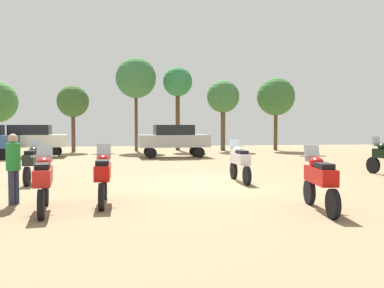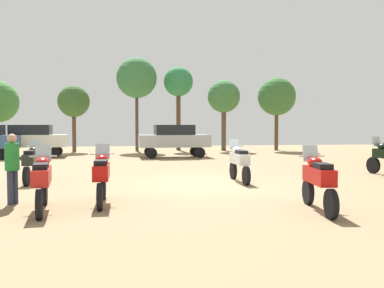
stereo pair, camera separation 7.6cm
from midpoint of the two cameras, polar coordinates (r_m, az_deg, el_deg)
The scene contains 14 objects.
ground_plane at distance 13.62m, azimuth 2.22°, elevation -5.63°, with size 44.00×52.00×0.02m.
motorcycle_3 at distance 9.74m, azimuth -20.37°, elevation -4.72°, with size 0.66×2.24×1.46m.
motorcycle_5 at distance 14.06m, azimuth 6.56°, elevation -2.40°, with size 0.62×2.21×1.46m.
motorcycle_6 at distance 10.25m, azimuth -12.61°, elevation -4.30°, with size 0.62×2.09×1.46m.
motorcycle_8 at distance 14.78m, azimuth -21.63°, elevation -2.32°, with size 0.62×2.19×1.47m.
motorcycle_10 at distance 9.66m, azimuth 17.31°, elevation -4.75°, with size 0.64×2.20×1.46m.
car_1 at distance 25.02m, azimuth -2.68°, elevation 0.80°, with size 4.39×2.03×2.00m.
car_3 at distance 27.03m, azimuth -21.83°, elevation 0.75°, with size 4.38×2.01×2.00m.
person_1 at distance 10.88m, azimuth -23.99°, elevation -2.49°, with size 0.45×0.45×1.74m.
tree_1 at distance 32.98m, azimuth 11.64°, elevation 6.49°, with size 2.99×2.99×5.76m.
tree_3 at distance 32.08m, azimuth 4.32°, elevation 6.55°, with size 2.54×2.54×5.52m.
tree_4 at distance 32.51m, azimuth -2.10°, elevation 8.52°, with size 2.33×2.33×6.61m.
tree_5 at distance 31.80m, azimuth -16.45°, elevation 5.69°, with size 2.36×2.36×4.96m.
tree_6 at distance 31.90m, azimuth -7.95°, elevation 9.13°, with size 3.10×3.10×7.19m.
Camera 1 is at (-2.59, -13.24, 1.94)m, focal length 37.97 mm.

